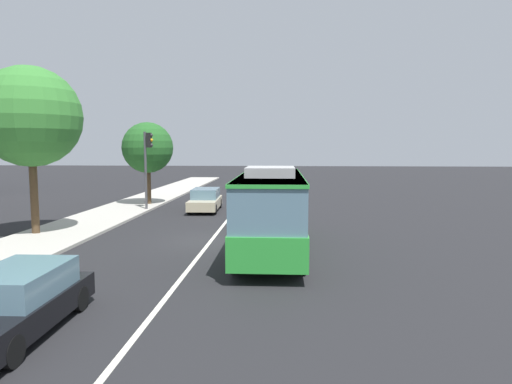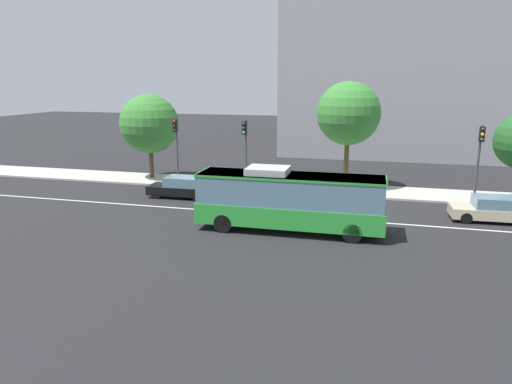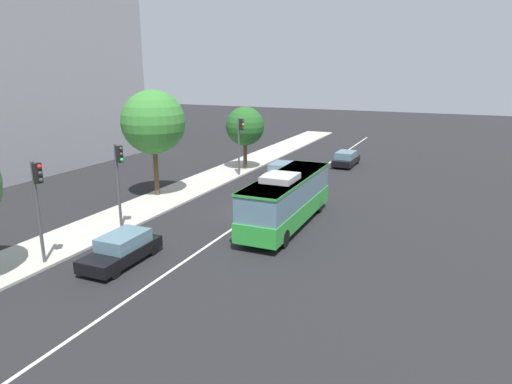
# 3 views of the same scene
# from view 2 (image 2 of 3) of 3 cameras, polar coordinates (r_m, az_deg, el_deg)

# --- Properties ---
(ground_plane) EXTENTS (160.00, 160.00, 0.00)m
(ground_plane) POSITION_cam_2_polar(r_m,az_deg,el_deg) (27.75, 8.61, -3.28)
(ground_plane) COLOR black
(sidewalk_kerb) EXTENTS (80.00, 3.86, 0.14)m
(sidewalk_kerb) POSITION_cam_2_polar(r_m,az_deg,el_deg) (34.92, 9.92, 0.28)
(sidewalk_kerb) COLOR #B2ADA3
(sidewalk_kerb) RESTS_ON ground_plane
(lane_centre_line) EXTENTS (76.00, 0.16, 0.01)m
(lane_centre_line) POSITION_cam_2_polar(r_m,az_deg,el_deg) (27.75, 8.61, -3.27)
(lane_centre_line) COLOR silver
(lane_centre_line) RESTS_ON ground_plane
(transit_bus) EXTENTS (10.02, 2.59, 3.46)m
(transit_bus) POSITION_cam_2_polar(r_m,az_deg,el_deg) (24.88, 4.10, -0.81)
(transit_bus) COLOR green
(transit_bus) RESTS_ON ground_plane
(sedan_beige) EXTENTS (4.57, 1.98, 1.46)m
(sedan_beige) POSITION_cam_2_polar(r_m,az_deg,el_deg) (30.09, 27.12, -1.89)
(sedan_beige) COLOR #C6B793
(sedan_beige) RESTS_ON ground_plane
(sedan_black) EXTENTS (4.54, 1.90, 1.46)m
(sedan_black) POSITION_cam_2_polar(r_m,az_deg,el_deg) (32.71, -9.07, 0.59)
(sedan_black) COLOR black
(sedan_black) RESTS_ON ground_plane
(traffic_light_near_corner) EXTENTS (0.34, 0.62, 5.20)m
(traffic_light_near_corner) POSITION_cam_2_polar(r_m,az_deg,el_deg) (33.82, -1.34, 6.07)
(traffic_light_near_corner) COLOR #47474C
(traffic_light_near_corner) RESTS_ON ground_plane
(traffic_light_mid_block) EXTENTS (0.34, 0.62, 5.20)m
(traffic_light_mid_block) POSITION_cam_2_polar(r_m,az_deg,el_deg) (35.83, -9.78, 6.30)
(traffic_light_mid_block) COLOR #47474C
(traffic_light_mid_block) RESTS_ON ground_plane
(traffic_light_far_corner) EXTENTS (0.32, 0.62, 5.20)m
(traffic_light_far_corner) POSITION_cam_2_polar(r_m,az_deg,el_deg) (33.08, 25.77, 4.56)
(traffic_light_far_corner) COLOR #47474C
(traffic_light_far_corner) RESTS_ON ground_plane
(street_tree_kerbside_left) EXTENTS (4.75, 4.75, 6.90)m
(street_tree_kerbside_left) POSITION_cam_2_polar(r_m,az_deg,el_deg) (38.88, -12.96, 8.12)
(street_tree_kerbside_left) COLOR #4C3823
(street_tree_kerbside_left) RESTS_ON ground_plane
(street_tree_kerbside_right) EXTENTS (4.66, 4.66, 7.94)m
(street_tree_kerbside_right) POSITION_cam_2_polar(r_m,az_deg,el_deg) (35.10, 11.28, 9.42)
(street_tree_kerbside_right) COLOR #4C3823
(street_tree_kerbside_right) RESTS_ON ground_plane
(office_block_background) EXTENTS (24.12, 13.09, 20.40)m
(office_block_background) POSITION_cam_2_polar(r_m,az_deg,el_deg) (54.47, 17.12, 15.33)
(office_block_background) COLOR #939399
(office_block_background) RESTS_ON ground_plane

